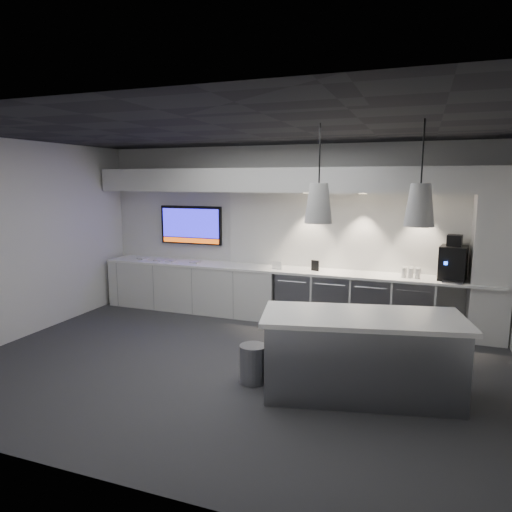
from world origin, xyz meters
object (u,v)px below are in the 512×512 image
at_px(coffee_machine, 453,261).
at_px(wall_tv, 191,225).
at_px(bin, 253,364).
at_px(island, 361,355).

bearing_deg(coffee_machine, wall_tv, -173.66).
height_order(bin, coffee_machine, coffee_machine).
relative_size(island, bin, 5.10).
distance_m(bin, coffee_machine, 3.57).
distance_m(wall_tv, island, 4.60).
bearing_deg(wall_tv, coffee_machine, -3.09).
bearing_deg(island, wall_tv, 130.44).
xyz_separation_m(wall_tv, island, (3.55, -2.71, -1.09)).
distance_m(wall_tv, bin, 3.87).
xyz_separation_m(island, bin, (-1.25, -0.11, -0.24)).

